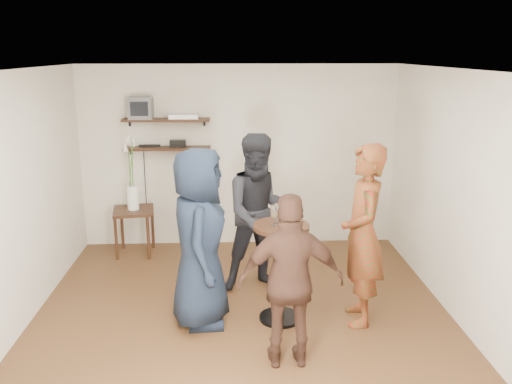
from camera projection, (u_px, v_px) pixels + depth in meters
room at (242, 205)px, 5.36m from camera, size 4.58×5.08×2.68m
shelf_upper at (166, 120)px, 7.47m from camera, size 1.20×0.25×0.04m
shelf_lower at (167, 148)px, 7.57m from camera, size 1.20×0.25×0.04m
crt_monitor at (141, 108)px, 7.41m from camera, size 0.32×0.30×0.30m
dvd_deck at (184, 116)px, 7.47m from camera, size 0.40×0.24×0.06m
radio at (178, 144)px, 7.56m from camera, size 0.22×0.10×0.10m
power_strip at (150, 146)px, 7.60m from camera, size 0.30×0.05×0.03m
side_table at (134, 217)px, 7.50m from camera, size 0.62×0.62×0.65m
vase_lilies at (132, 185)px, 7.39m from camera, size 0.20×0.21×1.08m
drinks_table at (281, 259)px, 5.61m from camera, size 0.58×0.58×1.06m
wine_glass_fl at (274, 212)px, 5.44m from camera, size 0.07×0.07×0.21m
wine_glass_fr at (287, 211)px, 5.44m from camera, size 0.07×0.07×0.22m
wine_glass_bl at (278, 210)px, 5.54m from camera, size 0.07×0.07×0.20m
wine_glass_br at (285, 212)px, 5.48m from camera, size 0.07×0.07×0.20m
person_plaid at (363, 235)px, 5.53m from camera, size 0.49×0.72×1.89m
person_dark at (261, 213)px, 6.33m from camera, size 1.03×0.88×1.87m
person_navy at (199, 238)px, 5.49m from camera, size 0.61×0.92×1.86m
person_brown at (291, 282)px, 4.77m from camera, size 0.95×0.41×1.61m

